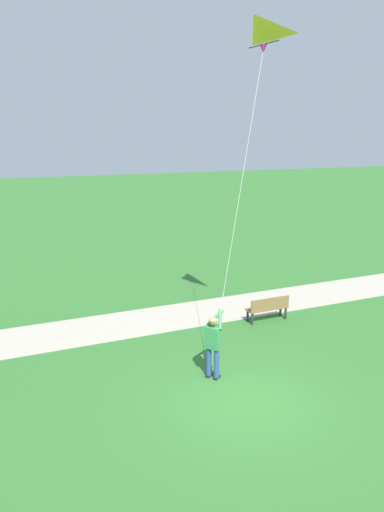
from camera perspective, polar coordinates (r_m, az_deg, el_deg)
The scene contains 5 objects.
ground_plane at distance 13.11m, azimuth 6.03°, elevation -15.92°, with size 120.00×120.00×0.00m, color #33702D.
walkway_path at distance 17.66m, azimuth -8.62°, elevation -7.72°, with size 2.40×32.00×0.02m, color #B7AD99.
person_kite_flyer at distance 13.74m, azimuth 2.39°, elevation -9.47°, with size 0.56×0.61×1.83m.
flying_kite at distance 14.83m, azimuth 6.94°, elevation 23.15°, with size 2.12×1.84×7.55m.
park_bench_near_walkway at distance 17.92m, azimuth 8.47°, elevation -5.64°, with size 0.53×1.52×0.88m.
Camera 1 is at (-10.10, 5.14, 6.59)m, focal length 35.93 mm.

